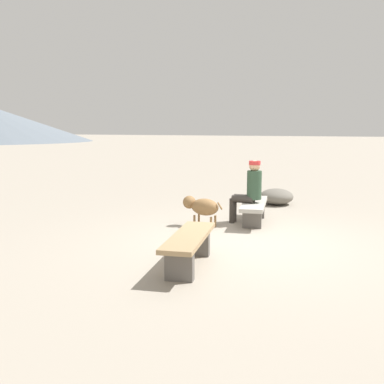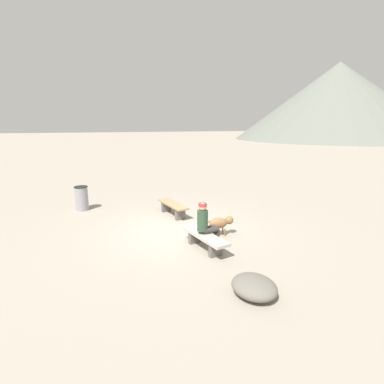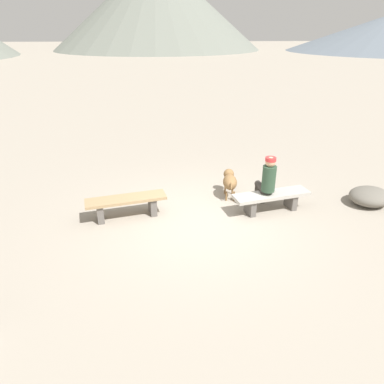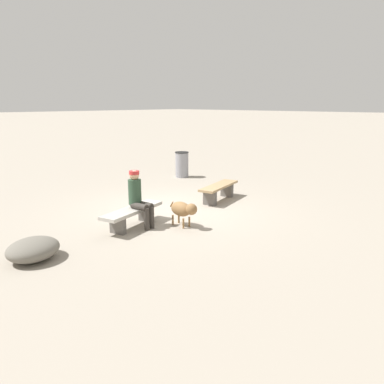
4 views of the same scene
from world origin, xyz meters
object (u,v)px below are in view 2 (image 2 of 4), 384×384
(trash_bin, at_px, (82,198))
(bench_right, at_px, (205,238))
(dog, at_px, (221,223))
(seated_person, at_px, (206,222))
(bench_left, at_px, (173,207))
(boulder, at_px, (254,287))

(trash_bin, bearing_deg, bench_right, 33.76)
(dog, relative_size, trash_bin, 0.90)
(seated_person, relative_size, dog, 1.49)
(bench_left, xyz_separation_m, seated_person, (3.08, 0.15, 0.41))
(dog, relative_size, boulder, 0.89)
(boulder, bearing_deg, seated_person, -177.85)
(trash_bin, bearing_deg, dog, 44.82)
(bench_right, distance_m, seated_person, 0.44)
(boulder, bearing_deg, bench_right, -176.03)
(dog, bearing_deg, boulder, -97.50)
(bench_left, relative_size, boulder, 1.82)
(bench_right, bearing_deg, boulder, -9.32)
(trash_bin, relative_size, boulder, 0.99)
(bench_right, bearing_deg, seated_person, 135.90)
(bench_left, xyz_separation_m, boulder, (5.60, 0.24, -0.13))
(bench_right, bearing_deg, bench_left, 168.08)
(seated_person, bearing_deg, trash_bin, -150.49)
(bench_right, height_order, trash_bin, trash_bin)
(bench_left, bearing_deg, dog, 7.31)
(bench_right, relative_size, trash_bin, 1.88)
(seated_person, height_order, dog, seated_person)
(bench_left, distance_m, trash_bin, 3.73)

